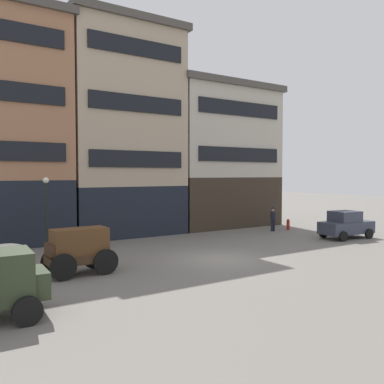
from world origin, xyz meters
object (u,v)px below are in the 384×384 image
at_px(cargo_wagon, 78,248).
at_px(fire_hydrant_curbside, 288,224).
at_px(sedan_dark, 346,225).
at_px(streetlamp_curbside, 46,204).
at_px(pedestrian_officer, 273,218).
at_px(draft_horse, 2,252).

distance_m(cargo_wagon, fire_hydrant_curbside, 18.42).
relative_size(cargo_wagon, fire_hydrant_curbside, 3.53).
relative_size(cargo_wagon, sedan_dark, 0.77).
distance_m(cargo_wagon, streetlamp_curbside, 5.62).
bearing_deg(pedestrian_officer, sedan_dark, -71.02).
height_order(streetlamp_curbside, fire_hydrant_curbside, streetlamp_curbside).
height_order(pedestrian_officer, streetlamp_curbside, streetlamp_curbside).
bearing_deg(fire_hydrant_curbside, pedestrian_officer, 177.56).
xyz_separation_m(draft_horse, pedestrian_officer, (19.13, 5.01, -0.29)).
xyz_separation_m(cargo_wagon, fire_hydrant_curbside, (17.73, 4.94, -0.72)).
height_order(sedan_dark, pedestrian_officer, sedan_dark).
bearing_deg(draft_horse, streetlamp_curbside, 62.09).
xyz_separation_m(sedan_dark, streetlamp_curbside, (-18.01, 5.47, 1.76)).
bearing_deg(pedestrian_officer, fire_hydrant_curbside, -2.44).
bearing_deg(sedan_dark, fire_hydrant_curbside, 92.24).
distance_m(pedestrian_officer, fire_hydrant_curbside, 1.65).
bearing_deg(fire_hydrant_curbside, draft_horse, -166.55).
relative_size(pedestrian_officer, streetlamp_curbside, 0.44).
xyz_separation_m(pedestrian_officer, fire_hydrant_curbside, (1.55, -0.07, -0.55)).
height_order(draft_horse, streetlamp_curbside, streetlamp_curbside).
relative_size(streetlamp_curbside, fire_hydrant_curbside, 4.96).
xyz_separation_m(draft_horse, sedan_dark, (20.88, -0.06, -0.36)).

